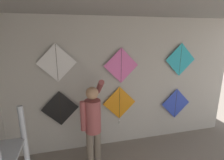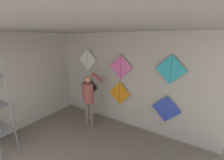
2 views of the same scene
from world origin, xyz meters
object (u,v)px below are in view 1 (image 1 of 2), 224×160
(shopkeeper, at_px, (93,122))
(kite_5, at_px, (180,60))
(kite_3, at_px, (57,63))
(kite_2, at_px, (176,103))
(kite_1, at_px, (119,104))
(kite_4, at_px, (121,66))
(kite_0, at_px, (60,109))

(shopkeeper, xyz_separation_m, kite_5, (2.09, 0.64, 0.94))
(shopkeeper, relative_size, kite_3, 2.31)
(kite_2, xyz_separation_m, kite_5, (0.01, 0.00, 1.05))
(kite_2, height_order, kite_3, kite_3)
(kite_2, bearing_deg, shopkeeper, -162.83)
(kite_1, bearing_deg, shopkeeper, -136.39)
(kite_4, bearing_deg, kite_2, 0.00)
(kite_5, bearing_deg, kite_4, 180.00)
(kite_0, bearing_deg, kite_1, -0.02)
(shopkeeper, bearing_deg, kite_1, 36.12)
(kite_3, bearing_deg, kite_2, 0.00)
(kite_1, bearing_deg, kite_2, 0.02)
(kite_2, bearing_deg, kite_1, -179.98)
(kite_0, relative_size, kite_5, 1.00)
(kite_0, height_order, kite_4, kite_4)
(shopkeeper, bearing_deg, kite_0, 124.22)
(kite_1, relative_size, kite_5, 1.19)
(kite_3, bearing_deg, kite_5, 0.00)
(kite_0, relative_size, kite_4, 1.00)
(kite_5, bearing_deg, kite_1, -179.98)
(kite_0, xyz_separation_m, kite_3, (0.00, 0.00, 0.93))
(kite_4, xyz_separation_m, kite_5, (1.39, 0.00, 0.08))
(kite_4, bearing_deg, kite_1, -179.16)
(kite_4, bearing_deg, shopkeeper, -137.51)
(kite_1, bearing_deg, kite_3, 179.98)
(kite_2, distance_m, kite_5, 1.05)
(kite_1, relative_size, kite_4, 1.19)
(kite_3, relative_size, kite_5, 1.00)
(kite_0, bearing_deg, kite_2, 0.00)
(kite_0, xyz_separation_m, kite_2, (2.65, 0.00, -0.15))
(shopkeeper, xyz_separation_m, kite_4, (0.70, 0.64, 0.86))
(kite_3, bearing_deg, shopkeeper, -48.49)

